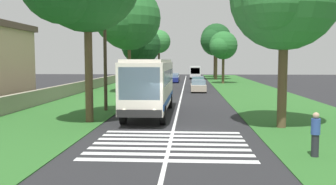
{
  "coord_description": "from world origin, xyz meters",
  "views": [
    {
      "loc": [
        -18.47,
        -0.86,
        3.66
      ],
      "look_at": [
        5.28,
        0.54,
        1.6
      ],
      "focal_mm": 39.51,
      "sensor_mm": 36.0,
      "label": 1
    }
  ],
  "objects_px": {
    "coach_bus": "(150,83)",
    "trailing_car_2": "(173,79)",
    "roadside_tree_left_3": "(128,20)",
    "trailing_minibus_0": "(195,71)",
    "trailing_car_3": "(174,77)",
    "roadside_tree_left_0": "(158,42)",
    "utility_pole": "(105,49)",
    "pedestrian": "(315,134)",
    "roadside_tree_left_1": "(140,46)",
    "roadside_tree_right_2": "(214,42)",
    "roadside_tree_right_3": "(215,40)",
    "trailing_car_0": "(198,86)",
    "roadside_tree_right_1": "(223,46)",
    "trailing_car_1": "(198,82)"
  },
  "relations": [
    {
      "from": "trailing_car_3",
      "to": "pedestrian",
      "type": "relative_size",
      "value": 2.54
    },
    {
      "from": "roadside_tree_left_0",
      "to": "utility_pole",
      "type": "distance_m",
      "value": 53.27
    },
    {
      "from": "trailing_car_3",
      "to": "roadside_tree_right_1",
      "type": "distance_m",
      "value": 12.14
    },
    {
      "from": "trailing_car_2",
      "to": "roadside_tree_right_1",
      "type": "relative_size",
      "value": 0.52
    },
    {
      "from": "trailing_car_3",
      "to": "roadside_tree_left_1",
      "type": "bearing_deg",
      "value": 166.53
    },
    {
      "from": "roadside_tree_right_3",
      "to": "utility_pole",
      "type": "distance_m",
      "value": 46.26
    },
    {
      "from": "roadside_tree_left_1",
      "to": "pedestrian",
      "type": "xyz_separation_m",
      "value": [
        -36.25,
        -11.48,
        -4.74
      ]
    },
    {
      "from": "roadside_tree_right_2",
      "to": "roadside_tree_right_3",
      "type": "xyz_separation_m",
      "value": [
        -10.65,
        0.56,
        -0.07
      ]
    },
    {
      "from": "trailing_car_0",
      "to": "roadside_tree_left_0",
      "type": "height_order",
      "value": "roadside_tree_left_0"
    },
    {
      "from": "pedestrian",
      "to": "roadside_tree_right_1",
      "type": "bearing_deg",
      "value": -0.55
    },
    {
      "from": "roadside_tree_left_0",
      "to": "utility_pole",
      "type": "bearing_deg",
      "value": -179.29
    },
    {
      "from": "trailing_minibus_0",
      "to": "roadside_tree_left_3",
      "type": "relative_size",
      "value": 0.5
    },
    {
      "from": "roadside_tree_left_1",
      "to": "roadside_tree_right_1",
      "type": "height_order",
      "value": "roadside_tree_left_1"
    },
    {
      "from": "roadside_tree_right_3",
      "to": "pedestrian",
      "type": "relative_size",
      "value": 6.32
    },
    {
      "from": "roadside_tree_left_3",
      "to": "trailing_car_2",
      "type": "bearing_deg",
      "value": -12.3
    },
    {
      "from": "roadside_tree_left_1",
      "to": "roadside_tree_left_3",
      "type": "height_order",
      "value": "roadside_tree_left_3"
    },
    {
      "from": "roadside_tree_left_1",
      "to": "coach_bus",
      "type": "bearing_deg",
      "value": -170.88
    },
    {
      "from": "coach_bus",
      "to": "trailing_car_2",
      "type": "relative_size",
      "value": 2.6
    },
    {
      "from": "coach_bus",
      "to": "trailing_car_3",
      "type": "height_order",
      "value": "coach_bus"
    },
    {
      "from": "roadside_tree_left_1",
      "to": "utility_pole",
      "type": "xyz_separation_m",
      "value": [
        -23.82,
        -0.65,
        -1.14
      ]
    },
    {
      "from": "trailing_car_2",
      "to": "roadside_tree_left_0",
      "type": "relative_size",
      "value": 0.42
    },
    {
      "from": "coach_bus",
      "to": "roadside_tree_left_0",
      "type": "height_order",
      "value": "roadside_tree_left_0"
    },
    {
      "from": "trailing_car_2",
      "to": "trailing_minibus_0",
      "type": "height_order",
      "value": "trailing_minibus_0"
    },
    {
      "from": "coach_bus",
      "to": "pedestrian",
      "type": "xyz_separation_m",
      "value": [
        -10.79,
        -7.39,
        -1.24
      ]
    },
    {
      "from": "pedestrian",
      "to": "roadside_tree_right_2",
      "type": "bearing_deg",
      "value": -0.51
    },
    {
      "from": "roadside_tree_left_0",
      "to": "utility_pole",
      "type": "xyz_separation_m",
      "value": [
        -53.17,
        -0.66,
        -3.08
      ]
    },
    {
      "from": "pedestrian",
      "to": "roadside_tree_left_3",
      "type": "bearing_deg",
      "value": 22.85
    },
    {
      "from": "trailing_car_2",
      "to": "roadside_tree_left_3",
      "type": "relative_size",
      "value": 0.36
    },
    {
      "from": "coach_bus",
      "to": "trailing_car_2",
      "type": "xyz_separation_m",
      "value": [
        36.88,
        0.05,
        -1.48
      ]
    },
    {
      "from": "coach_bus",
      "to": "trailing_minibus_0",
      "type": "xyz_separation_m",
      "value": [
        49.62,
        -3.72,
        -0.6
      ]
    },
    {
      "from": "roadside_tree_left_3",
      "to": "utility_pole",
      "type": "distance_m",
      "value": 15.94
    },
    {
      "from": "roadside_tree_left_3",
      "to": "pedestrian",
      "type": "height_order",
      "value": "roadside_tree_left_3"
    },
    {
      "from": "trailing_minibus_0",
      "to": "roadside_tree_right_3",
      "type": "bearing_deg",
      "value": -130.08
    },
    {
      "from": "coach_bus",
      "to": "trailing_car_0",
      "type": "xyz_separation_m",
      "value": [
        18.5,
        -3.68,
        -1.48
      ]
    },
    {
      "from": "trailing_car_3",
      "to": "roadside_tree_right_3",
      "type": "xyz_separation_m",
      "value": [
        4.51,
        -7.56,
        6.95
      ]
    },
    {
      "from": "trailing_minibus_0",
      "to": "coach_bus",
      "type": "bearing_deg",
      "value": 175.71
    },
    {
      "from": "roadside_tree_left_1",
      "to": "roadside_tree_left_3",
      "type": "bearing_deg",
      "value": 178.11
    },
    {
      "from": "roadside_tree_left_0",
      "to": "roadside_tree_right_1",
      "type": "distance_m",
      "value": 23.62
    },
    {
      "from": "trailing_car_3",
      "to": "roadside_tree_left_0",
      "type": "relative_size",
      "value": 0.42
    },
    {
      "from": "roadside_tree_left_1",
      "to": "pedestrian",
      "type": "bearing_deg",
      "value": -162.43
    },
    {
      "from": "trailing_car_1",
      "to": "roadside_tree_left_1",
      "type": "height_order",
      "value": "roadside_tree_left_1"
    },
    {
      "from": "trailing_car_0",
      "to": "trailing_car_3",
      "type": "distance_m",
      "value": 23.79
    },
    {
      "from": "coach_bus",
      "to": "roadside_tree_left_1",
      "type": "xyz_separation_m",
      "value": [
        25.46,
        4.09,
        3.5
      ]
    },
    {
      "from": "pedestrian",
      "to": "utility_pole",
      "type": "bearing_deg",
      "value": 41.07
    },
    {
      "from": "roadside_tree_left_1",
      "to": "roadside_tree_right_3",
      "type": "xyz_separation_m",
      "value": [
        21.04,
        -11.52,
        1.97
      ]
    },
    {
      "from": "coach_bus",
      "to": "trailing_car_3",
      "type": "relative_size",
      "value": 2.6
    },
    {
      "from": "roadside_tree_left_1",
      "to": "roadside_tree_right_2",
      "type": "distance_m",
      "value": 33.97
    },
    {
      "from": "roadside_tree_right_1",
      "to": "pedestrian",
      "type": "distance_m",
      "value": 45.56
    },
    {
      "from": "roadside_tree_right_2",
      "to": "roadside_tree_right_3",
      "type": "height_order",
      "value": "roadside_tree_right_2"
    },
    {
      "from": "roadside_tree_right_2",
      "to": "pedestrian",
      "type": "relative_size",
      "value": 6.47
    }
  ]
}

